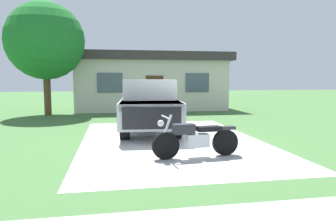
# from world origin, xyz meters

# --- Properties ---
(ground_plane) EXTENTS (80.00, 80.00, 0.00)m
(ground_plane) POSITION_xyz_m (0.00, 0.00, 0.00)
(ground_plane) COLOR #426B38
(driveway_pad) EXTENTS (5.47, 8.33, 0.01)m
(driveway_pad) POSITION_xyz_m (0.00, 0.00, 0.00)
(driveway_pad) COLOR #B7B7B7
(driveway_pad) RESTS_ON ground
(motorcycle) EXTENTS (2.21, 0.70, 1.09)m
(motorcycle) POSITION_xyz_m (0.20, -2.19, 0.47)
(motorcycle) COLOR black
(motorcycle) RESTS_ON ground
(pickup_truck) EXTENTS (2.48, 5.77, 1.90)m
(pickup_truck) POSITION_xyz_m (-0.43, 2.19, 0.95)
(pickup_truck) COLOR black
(pickup_truck) RESTS_ON ground
(shade_tree) EXTENTS (4.01, 4.01, 5.88)m
(shade_tree) POSITION_xyz_m (-5.15, 7.84, 3.87)
(shade_tree) COLOR brown
(shade_tree) RESTS_ON ground
(neighbor_house) EXTENTS (9.60, 5.60, 3.50)m
(neighbor_house) POSITION_xyz_m (0.62, 10.83, 1.79)
(neighbor_house) COLOR beige
(neighbor_house) RESTS_ON ground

